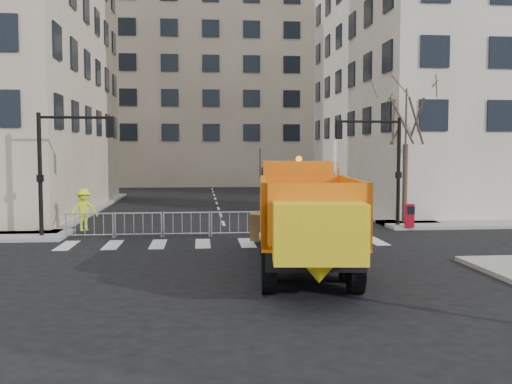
{
  "coord_description": "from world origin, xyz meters",
  "views": [
    {
      "loc": [
        -1.19,
        -17.6,
        3.72
      ],
      "look_at": [
        0.78,
        2.5,
        2.3
      ],
      "focal_mm": 40.0,
      "sensor_mm": 36.0,
      "label": 1
    }
  ],
  "objects": [
    {
      "name": "cop_c",
      "position": [
        2.82,
        4.77,
        0.87
      ],
      "size": [
        0.89,
        1.1,
        1.75
      ],
      "primitive_type": "imported",
      "rotation": [
        0.0,
        0.0,
        4.17
      ],
      "color": "black",
      "rests_on": "ground"
    },
    {
      "name": "ground",
      "position": [
        0.0,
        0.0,
        0.0
      ],
      "size": [
        120.0,
        120.0,
        0.0
      ],
      "primitive_type": "plane",
      "color": "black",
      "rests_on": "ground"
    },
    {
      "name": "traffic_light_right",
      "position": [
        8.5,
        9.5,
        2.7
      ],
      "size": [
        0.18,
        0.18,
        5.4
      ],
      "primitive_type": "cylinder",
      "color": "black",
      "rests_on": "ground"
    },
    {
      "name": "newspaper_box",
      "position": [
        8.74,
        8.58,
        0.7
      ],
      "size": [
        0.55,
        0.51,
        1.1
      ],
      "primitive_type": "cube",
      "rotation": [
        0.0,
        0.0,
        -0.3
      ],
      "color": "#B10D1E",
      "rests_on": "sidewalk_back"
    },
    {
      "name": "plow_truck",
      "position": [
        1.98,
        -0.48,
        1.83
      ],
      "size": [
        4.0,
        10.81,
        4.11
      ],
      "rotation": [
        0.0,
        0.0,
        1.47
      ],
      "color": "black",
      "rests_on": "ground"
    },
    {
      "name": "building_far",
      "position": [
        0.0,
        52.0,
        12.0
      ],
      "size": [
        30.0,
        18.0,
        24.0
      ],
      "primitive_type": "cube",
      "color": "gray",
      "rests_on": "ground"
    },
    {
      "name": "cop_b",
      "position": [
        2.38,
        4.68,
        0.94
      ],
      "size": [
        1.11,
        0.99,
        1.88
      ],
      "primitive_type": "imported",
      "rotation": [
        0.0,
        0.0,
        2.78
      ],
      "color": "black",
      "rests_on": "ground"
    },
    {
      "name": "crowd_barriers",
      "position": [
        -0.75,
        7.6,
        0.55
      ],
      "size": [
        12.6,
        0.6,
        1.1
      ],
      "primitive_type": null,
      "color": "#9EA0A5",
      "rests_on": "ground"
    },
    {
      "name": "traffic_light_left",
      "position": [
        -8.0,
        7.5,
        2.7
      ],
      "size": [
        0.18,
        0.18,
        5.4
      ],
      "primitive_type": "cylinder",
      "color": "black",
      "rests_on": "ground"
    },
    {
      "name": "cop_a",
      "position": [
        4.0,
        4.66,
        0.95
      ],
      "size": [
        0.77,
        0.59,
        1.9
      ],
      "primitive_type": "imported",
      "rotation": [
        0.0,
        0.0,
        3.34
      ],
      "color": "black",
      "rests_on": "ground"
    },
    {
      "name": "worker",
      "position": [
        -6.48,
        8.87,
        1.11
      ],
      "size": [
        1.41,
        1.12,
        1.92
      ],
      "primitive_type": "imported",
      "rotation": [
        0.0,
        0.0,
        0.37
      ],
      "color": "#E7F81D",
      "rests_on": "sidewalk_back"
    },
    {
      "name": "street_tree",
      "position": [
        9.2,
        10.5,
        3.75
      ],
      "size": [
        3.0,
        3.0,
        7.5
      ],
      "primitive_type": null,
      "color": "#382B21",
      "rests_on": "ground"
    },
    {
      "name": "sidewalk_back",
      "position": [
        0.0,
        8.5,
        0.07
      ],
      "size": [
        64.0,
        5.0,
        0.15
      ],
      "primitive_type": "cube",
      "color": "gray",
      "rests_on": "ground"
    }
  ]
}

